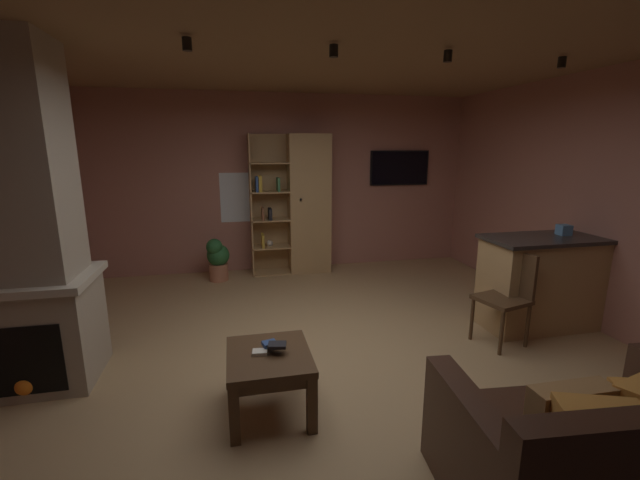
% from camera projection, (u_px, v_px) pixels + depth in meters
% --- Properties ---
extents(floor, '(5.93, 6.15, 0.02)m').
position_uv_depth(floor, '(329.00, 362.00, 3.77)').
color(floor, tan).
rests_on(floor, ground).
extents(wall_back, '(6.05, 0.06, 2.71)m').
position_uv_depth(wall_back, '(283.00, 184.00, 6.43)').
color(wall_back, '#AD7060').
rests_on(wall_back, ground).
extents(wall_right, '(0.06, 6.15, 2.71)m').
position_uv_depth(wall_right, '(622.00, 205.00, 4.09)').
color(wall_right, '#AD7060').
rests_on(wall_right, ground).
extents(ceiling, '(5.93, 6.15, 0.02)m').
position_uv_depth(ceiling, '(331.00, 40.00, 3.17)').
color(ceiling, '#8E6B47').
extents(window_pane_back, '(0.69, 0.01, 0.76)m').
position_uv_depth(window_pane_back, '(243.00, 197.00, 6.31)').
color(window_pane_back, white).
extents(stone_fireplace, '(0.95, 0.79, 2.71)m').
position_uv_depth(stone_fireplace, '(23.00, 238.00, 3.19)').
color(stone_fireplace, tan).
rests_on(stone_fireplace, ground).
extents(bookshelf_cabinet, '(1.21, 0.41, 2.11)m').
position_uv_depth(bookshelf_cabinet, '(303.00, 205.00, 6.29)').
color(bookshelf_cabinet, tan).
rests_on(bookshelf_cabinet, ground).
extents(kitchen_bar_counter, '(1.49, 0.63, 1.00)m').
position_uv_depth(kitchen_bar_counter, '(550.00, 281.00, 4.43)').
color(kitchen_bar_counter, tan).
rests_on(kitchen_bar_counter, ground).
extents(tissue_box, '(0.13, 0.13, 0.11)m').
position_uv_depth(tissue_box, '(564.00, 230.00, 4.38)').
color(tissue_box, '#598CBF').
rests_on(tissue_box, kitchen_bar_counter).
extents(leather_couch, '(1.60, 1.08, 0.84)m').
position_uv_depth(leather_couch, '(597.00, 459.00, 2.17)').
color(leather_couch, '#382116').
rests_on(leather_couch, ground).
extents(coffee_table, '(0.60, 0.66, 0.47)m').
position_uv_depth(coffee_table, '(269.00, 365.00, 2.97)').
color(coffee_table, '#4C331E').
rests_on(coffee_table, ground).
extents(table_book_0, '(0.11, 0.09, 0.02)m').
position_uv_depth(table_book_0, '(260.00, 352.00, 2.94)').
color(table_book_0, beige).
rests_on(table_book_0, coffee_table).
extents(table_book_1, '(0.12, 0.11, 0.03)m').
position_uv_depth(table_book_1, '(270.00, 344.00, 3.01)').
color(table_book_1, '#2D4C8C').
rests_on(table_book_1, coffee_table).
extents(table_book_2, '(0.15, 0.12, 0.02)m').
position_uv_depth(table_book_2, '(277.00, 345.00, 2.93)').
color(table_book_2, black).
rests_on(table_book_2, coffee_table).
extents(dining_chair, '(0.51, 0.51, 0.92)m').
position_uv_depth(dining_chair, '(508.00, 292.00, 4.03)').
color(dining_chair, '#4C331E').
rests_on(dining_chair, ground).
extents(potted_floor_plant, '(0.33, 0.34, 0.63)m').
position_uv_depth(potted_floor_plant, '(218.00, 258.00, 5.98)').
color(potted_floor_plant, '#B77051').
rests_on(potted_floor_plant, ground).
extents(wall_mounted_tv, '(0.99, 0.06, 0.56)m').
position_uv_depth(wall_mounted_tv, '(399.00, 168.00, 6.71)').
color(wall_mounted_tv, black).
extents(track_light_spot_0, '(0.07, 0.07, 0.09)m').
position_uv_depth(track_light_spot_0, '(22.00, 36.00, 2.75)').
color(track_light_spot_0, black).
extents(track_light_spot_1, '(0.07, 0.07, 0.09)m').
position_uv_depth(track_light_spot_1, '(187.00, 44.00, 2.96)').
color(track_light_spot_1, black).
extents(track_light_spot_2, '(0.07, 0.07, 0.09)m').
position_uv_depth(track_light_spot_2, '(334.00, 51.00, 3.17)').
color(track_light_spot_2, black).
extents(track_light_spot_3, '(0.07, 0.07, 0.09)m').
position_uv_depth(track_light_spot_3, '(448.00, 56.00, 3.35)').
color(track_light_spot_3, black).
extents(track_light_spot_4, '(0.07, 0.07, 0.09)m').
position_uv_depth(track_light_spot_4, '(562.00, 62.00, 3.60)').
color(track_light_spot_4, black).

